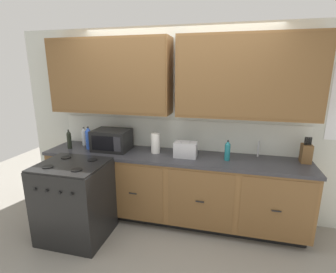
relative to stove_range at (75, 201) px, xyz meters
name	(u,v)px	position (x,y,z in m)	size (l,w,h in m)	color
ground_plane	(166,232)	(1.03, 0.33, -0.47)	(8.37, 8.37, 0.00)	gray
wall_unit	(175,95)	(1.03, 0.83, 1.20)	(4.55, 0.40, 2.52)	silver
counter_run	(172,187)	(1.03, 0.63, 0.00)	(3.38, 0.64, 0.92)	black
stove_range	(75,201)	(0.00, 0.00, 0.00)	(0.76, 0.68, 0.95)	black
microwave	(112,140)	(0.20, 0.65, 0.59)	(0.48, 0.37, 0.28)	black
toaster	(186,149)	(1.22, 0.61, 0.55)	(0.28, 0.18, 0.19)	#B7B7BC
knife_block	(306,153)	(2.62, 0.75, 0.57)	(0.11, 0.14, 0.31)	brown
sink_faucet	(258,149)	(2.10, 0.84, 0.55)	(0.02, 0.02, 0.20)	#B2B5BA
paper_towel_roll	(155,143)	(0.81, 0.67, 0.58)	(0.12, 0.12, 0.26)	white
bottle_teal	(227,151)	(1.72, 0.61, 0.57)	(0.07, 0.07, 0.25)	#1E707A
bottle_dark	(69,139)	(-0.40, 0.56, 0.58)	(0.06, 0.06, 0.27)	black
bottle_blue	(89,138)	(-0.13, 0.61, 0.60)	(0.08, 0.08, 0.31)	blue
bottle_clear	(84,137)	(-0.29, 0.75, 0.58)	(0.07, 0.07, 0.27)	silver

